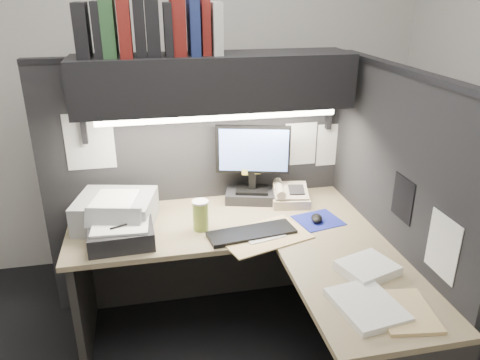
# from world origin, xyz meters

# --- Properties ---
(wall_back) EXTENTS (3.50, 0.04, 2.70)m
(wall_back) POSITION_xyz_m (0.00, 1.50, 1.35)
(wall_back) COLOR beige
(wall_back) RESTS_ON floor
(partition_back) EXTENTS (1.90, 0.06, 1.60)m
(partition_back) POSITION_xyz_m (0.03, 0.93, 0.80)
(partition_back) COLOR black
(partition_back) RESTS_ON floor
(partition_right) EXTENTS (0.06, 1.50, 1.60)m
(partition_right) POSITION_xyz_m (0.98, 0.18, 0.80)
(partition_right) COLOR black
(partition_right) RESTS_ON floor
(desk) EXTENTS (1.70, 1.53, 0.73)m
(desk) POSITION_xyz_m (0.43, -0.00, 0.44)
(desk) COLOR #93835D
(desk) RESTS_ON floor
(overhead_shelf) EXTENTS (1.55, 0.34, 0.30)m
(overhead_shelf) POSITION_xyz_m (0.12, 0.75, 1.50)
(overhead_shelf) COLOR black
(overhead_shelf) RESTS_ON partition_back
(task_light_tube) EXTENTS (1.32, 0.04, 0.04)m
(task_light_tube) POSITION_xyz_m (0.12, 0.61, 1.33)
(task_light_tube) COLOR white
(task_light_tube) RESTS_ON overhead_shelf
(monitor) EXTENTS (0.45, 0.28, 0.49)m
(monitor) POSITION_xyz_m (0.36, 0.79, 0.93)
(monitor) COLOR black
(monitor) RESTS_ON desk
(keyboard) EXTENTS (0.50, 0.22, 0.02)m
(keyboard) POSITION_xyz_m (0.25, 0.35, 0.74)
(keyboard) COLOR black
(keyboard) RESTS_ON desk
(mousepad) EXTENTS (0.29, 0.27, 0.00)m
(mousepad) POSITION_xyz_m (0.67, 0.43, 0.73)
(mousepad) COLOR navy
(mousepad) RESTS_ON desk
(mouse) EXTENTS (0.09, 0.12, 0.04)m
(mouse) POSITION_xyz_m (0.65, 0.42, 0.75)
(mouse) COLOR black
(mouse) RESTS_ON mousepad
(telephone) EXTENTS (0.27, 0.27, 0.09)m
(telephone) POSITION_xyz_m (0.58, 0.71, 0.78)
(telephone) COLOR #B8A78E
(telephone) RESTS_ON desk
(coffee_cup) EXTENTS (0.09, 0.09, 0.16)m
(coffee_cup) POSITION_xyz_m (-0.01, 0.47, 0.81)
(coffee_cup) COLOR #9AA943
(coffee_cup) RESTS_ON desk
(printer) EXTENTS (0.49, 0.44, 0.17)m
(printer) POSITION_xyz_m (-0.47, 0.63, 0.81)
(printer) COLOR #95989B
(printer) RESTS_ON desk
(notebook_stack) EXTENTS (0.34, 0.29, 0.10)m
(notebook_stack) POSITION_xyz_m (-0.44, 0.40, 0.78)
(notebook_stack) COLOR black
(notebook_stack) RESTS_ON desk
(open_folder) EXTENTS (0.54, 0.43, 0.01)m
(open_folder) POSITION_xyz_m (0.31, 0.32, 0.73)
(open_folder) COLOR tan
(open_folder) RESTS_ON desk
(paper_stack_a) EXTENTS (0.30, 0.27, 0.05)m
(paper_stack_a) POSITION_xyz_m (0.71, -0.12, 0.75)
(paper_stack_a) COLOR white
(paper_stack_a) RESTS_ON desk
(paper_stack_b) EXTENTS (0.29, 0.34, 0.03)m
(paper_stack_b) POSITION_xyz_m (0.58, -0.37, 0.75)
(paper_stack_b) COLOR white
(paper_stack_b) RESTS_ON desk
(manila_stack) EXTENTS (0.26, 0.31, 0.02)m
(manila_stack) POSITION_xyz_m (0.72, -0.43, 0.74)
(manila_stack) COLOR tan
(manila_stack) RESTS_ON desk
(binder_row) EXTENTS (0.75, 0.26, 0.30)m
(binder_row) POSITION_xyz_m (-0.21, 0.75, 1.79)
(binder_row) COLOR black
(binder_row) RESTS_ON overhead_shelf
(pinned_papers) EXTENTS (1.76, 1.31, 0.51)m
(pinned_papers) POSITION_xyz_m (0.42, 0.56, 1.05)
(pinned_papers) COLOR white
(pinned_papers) RESTS_ON partition_back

